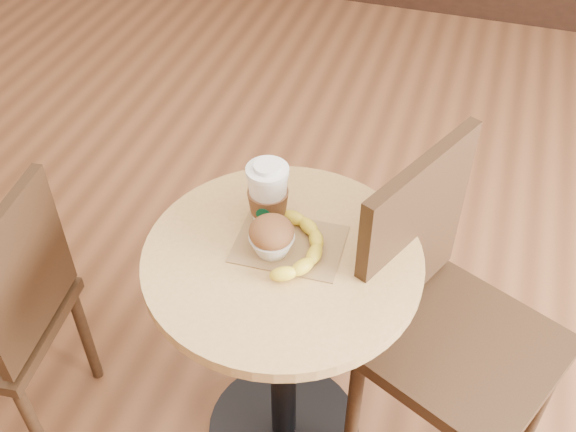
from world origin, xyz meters
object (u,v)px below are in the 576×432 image
Objects in this scene: coffee_cup at (268,196)px; muffin at (272,237)px; cafe_table at (283,324)px; chair_left at (4,315)px; banana at (299,247)px; chair_right at (444,321)px.

muffin is at bearing -72.32° from coffee_cup.
chair_left is (-0.70, -0.16, -0.04)m from cafe_table.
banana reaches higher than cafe_table.
muffin is 0.43× the size of banana.
cafe_table is at bearing 96.90° from chair_left.
muffin is at bearing 97.36° from chair_left.
coffee_cup is (0.64, 0.26, 0.36)m from chair_left.
coffee_cup is 0.14m from banana.
cafe_table is 7.38× the size of muffin.
chair_left is at bearing -163.21° from coffee_cup.
coffee_cup reaches higher than cafe_table.
cafe_table is 0.34m from coffee_cup.
chair_right reaches higher than coffee_cup.
chair_left is 8.25× the size of muffin.
banana is at bearing 130.02° from chair_right.
chair_right is 0.43m from banana.
chair_left is 0.78m from coffee_cup.
chair_left is 1.11m from chair_right.
banana is at bearing 97.46° from chair_left.
banana is (0.10, -0.08, -0.05)m from coffee_cup.
cafe_table is 0.30m from muffin.
muffin is at bearing 179.62° from cafe_table.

